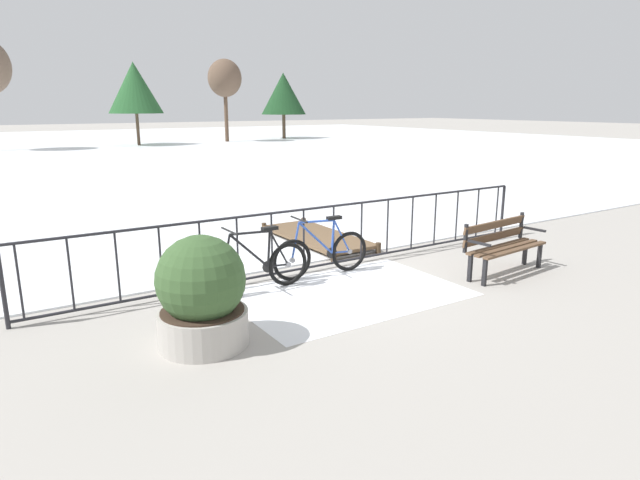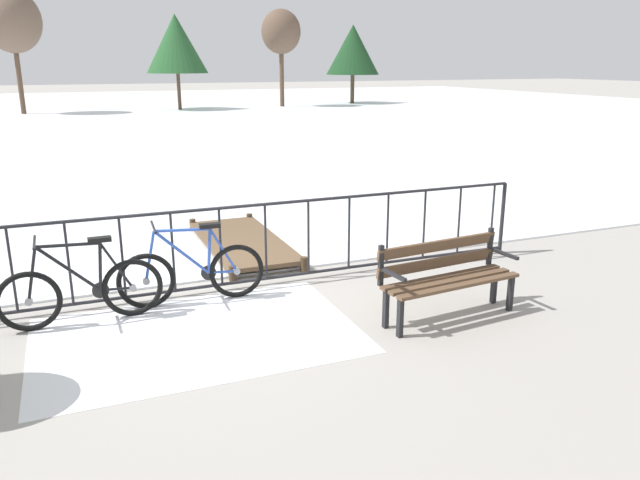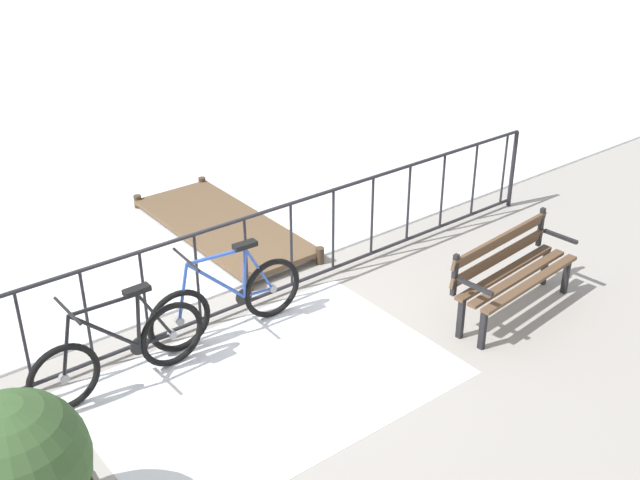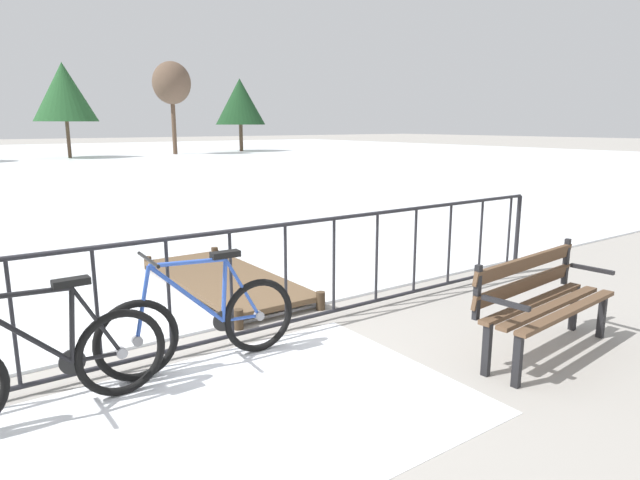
% 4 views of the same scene
% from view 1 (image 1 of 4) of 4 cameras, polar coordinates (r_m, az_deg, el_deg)
% --- Properties ---
extents(ground_plane, '(160.00, 160.00, 0.00)m').
position_cam_1_polar(ground_plane, '(9.00, -0.11, -3.18)').
color(ground_plane, '#9E9991').
extents(frozen_pond, '(80.00, 56.00, 0.03)m').
position_cam_1_polar(frozen_pond, '(36.05, -25.46, 8.44)').
color(frozen_pond, white).
rests_on(frozen_pond, ground).
extents(snow_patch, '(3.27, 2.19, 0.01)m').
position_cam_1_polar(snow_patch, '(7.91, 2.94, -5.61)').
color(snow_patch, white).
rests_on(snow_patch, ground).
extents(railing_fence, '(9.06, 0.06, 1.07)m').
position_cam_1_polar(railing_fence, '(8.85, -0.11, 0.29)').
color(railing_fence, '#232328').
rests_on(railing_fence, ground).
extents(bicycle_near_railing, '(1.71, 0.52, 0.97)m').
position_cam_1_polar(bicycle_near_railing, '(8.62, 0.18, -1.39)').
color(bicycle_near_railing, black).
rests_on(bicycle_near_railing, ground).
extents(bicycle_second, '(1.71, 0.52, 0.97)m').
position_cam_1_polar(bicycle_second, '(7.93, -6.66, -2.87)').
color(bicycle_second, black).
rests_on(bicycle_second, ground).
extents(park_bench, '(1.64, 0.64, 0.89)m').
position_cam_1_polar(park_bench, '(9.19, 18.57, -0.25)').
color(park_bench, brown).
rests_on(park_bench, ground).
extents(planter_with_shrub, '(1.02, 1.02, 1.28)m').
position_cam_1_polar(planter_with_shrub, '(6.22, -12.32, -5.58)').
color(planter_with_shrub, '#ADA8A0').
rests_on(planter_with_shrub, ground).
extents(wooden_dock, '(1.10, 2.78, 0.20)m').
position_cam_1_polar(wooden_dock, '(10.81, -0.34, 0.42)').
color(wooden_dock, brown).
rests_on(wooden_dock, ground).
extents(tree_far_west, '(2.44, 2.44, 5.90)m').
position_cam_1_polar(tree_far_west, '(41.61, -9.97, 16.33)').
color(tree_far_west, brown).
rests_on(tree_far_west, ground).
extents(tree_east_mid, '(3.55, 3.55, 5.43)m').
position_cam_1_polar(tree_east_mid, '(39.22, -18.88, 14.88)').
color(tree_east_mid, brown).
rests_on(tree_east_mid, ground).
extents(tree_extra, '(3.57, 3.57, 5.17)m').
position_cam_1_polar(tree_extra, '(45.02, -3.86, 15.07)').
color(tree_extra, brown).
rests_on(tree_extra, ground).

